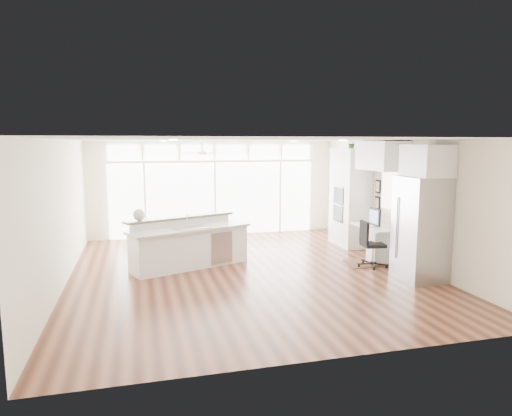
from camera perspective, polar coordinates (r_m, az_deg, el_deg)
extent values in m
cube|color=#472215|center=(9.50, -1.12, -8.02)|extent=(7.00, 8.00, 0.02)
cube|color=white|center=(9.13, -1.17, 8.55)|extent=(7.00, 8.00, 0.02)
cube|color=white|center=(13.11, -5.22, 2.47)|extent=(7.00, 0.04, 2.70)
cube|color=white|center=(5.47, 8.72, -5.50)|extent=(7.00, 0.04, 2.70)
cube|color=white|center=(9.07, -23.18, -0.65)|extent=(0.04, 8.00, 2.70)
cube|color=white|center=(10.58, 17.62, 0.79)|extent=(0.04, 8.00, 2.70)
cube|color=white|center=(13.09, -5.16, 1.14)|extent=(5.80, 0.06, 2.08)
cube|color=white|center=(12.99, -5.24, 6.97)|extent=(5.90, 0.06, 0.40)
cube|color=white|center=(10.80, 16.64, 2.03)|extent=(0.04, 0.85, 0.85)
cube|color=white|center=(11.79, -6.75, 7.33)|extent=(1.16, 1.16, 0.32)
cube|color=white|center=(9.32, -1.45, 8.42)|extent=(3.40, 3.00, 0.02)
cube|color=white|center=(12.00, 11.69, 1.34)|extent=(0.64, 1.20, 2.50)
cube|color=white|center=(10.81, 14.89, -4.18)|extent=(0.72, 1.30, 0.76)
cube|color=white|center=(10.60, 15.46, 6.31)|extent=(0.64, 1.30, 0.64)
cube|color=#A5A4A9|center=(9.31, 19.90, -2.46)|extent=(0.76, 0.90, 2.00)
cube|color=white|center=(9.21, 20.60, 5.55)|extent=(0.64, 0.90, 0.60)
cube|color=black|center=(11.34, 14.99, 1.61)|extent=(0.06, 0.22, 0.80)
cube|color=white|center=(9.84, -8.25, -4.35)|extent=(2.80, 1.86, 1.04)
cube|color=#371E11|center=(10.42, 13.99, -6.71)|extent=(1.06, 0.81, 0.01)
cube|color=black|center=(10.06, 14.43, -4.41)|extent=(0.55, 0.52, 0.99)
sphere|color=silver|center=(9.70, -14.41, -0.82)|extent=(0.33, 0.33, 0.25)
cube|color=black|center=(10.66, 14.63, -1.08)|extent=(0.12, 0.52, 0.43)
cube|color=white|center=(10.62, 13.78, -2.22)|extent=(0.13, 0.34, 0.02)
imported|color=#335323|center=(11.92, 11.88, 7.86)|extent=(0.27, 0.29, 0.23)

